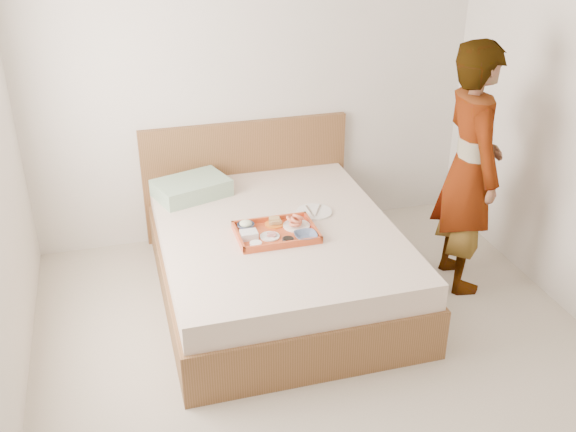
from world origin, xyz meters
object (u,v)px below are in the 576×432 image
(tray, at_px, (276,232))
(dinner_plate, at_px, (314,212))
(bed, at_px, (277,260))
(person, at_px, (470,169))

(tray, relative_size, dinner_plate, 2.09)
(bed, bearing_deg, person, -8.21)
(bed, distance_m, dinner_plate, 0.43)
(bed, height_order, dinner_plate, dinner_plate)
(dinner_plate, xyz_separation_m, person, (1.00, -0.31, 0.34))
(tray, relative_size, person, 0.30)
(person, bearing_deg, dinner_plate, 79.94)
(person, bearing_deg, bed, 89.15)
(tray, xyz_separation_m, dinner_plate, (0.34, 0.25, -0.02))
(tray, xyz_separation_m, person, (1.34, -0.07, 0.32))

